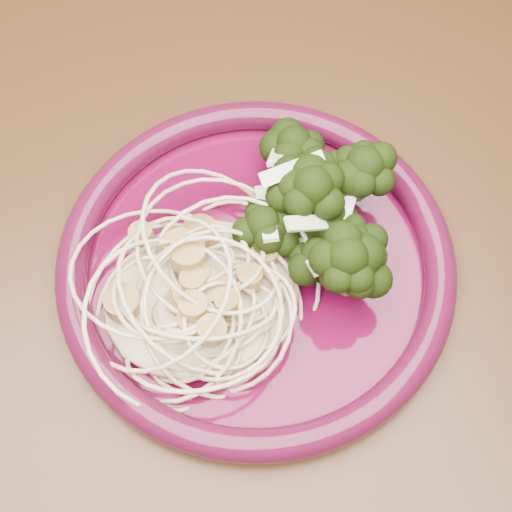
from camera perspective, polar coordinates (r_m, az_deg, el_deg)
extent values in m
cube|color=#472814|center=(0.51, -2.98, -8.75)|extent=(1.20, 0.80, 0.04)
cylinder|color=#472814|center=(1.16, 18.47, 10.47)|extent=(0.06, 0.06, 0.71)
cylinder|color=#4A0523|center=(0.51, 0.00, -0.88)|extent=(0.34, 0.34, 0.01)
torus|color=#4A0B26|center=(0.51, 0.00, -0.40)|extent=(0.35, 0.35, 0.02)
ellipsoid|color=beige|center=(0.49, -4.43, -2.72)|extent=(0.17, 0.15, 0.03)
ellipsoid|color=black|center=(0.51, 5.22, 4.06)|extent=(0.13, 0.18, 0.06)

